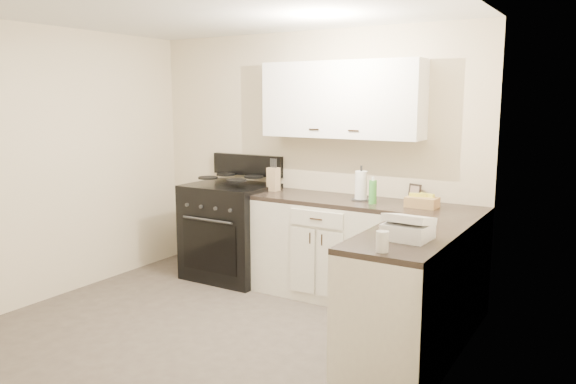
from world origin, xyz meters
The scene contains 20 objects.
floor centered at (0.00, 0.00, 0.00)m, with size 3.60×3.60×0.00m, color #473F38.
ceiling centered at (0.00, 0.00, 2.50)m, with size 3.60×3.60×0.00m, color white.
wall_back centered at (0.00, 1.80, 1.25)m, with size 3.60×3.60×0.00m, color beige.
wall_right centered at (1.80, 0.00, 1.25)m, with size 3.60×3.60×0.00m, color beige.
wall_left centered at (-1.80, 0.00, 1.25)m, with size 3.60×3.60×0.00m, color beige.
base_cabinets_back centered at (0.43, 1.50, 0.45)m, with size 1.55×0.60×0.90m, color beige.
base_cabinets_right centered at (1.50, 0.85, 0.45)m, with size 0.60×1.90×0.90m, color beige.
countertop_back centered at (0.43, 1.50, 0.92)m, with size 1.55×0.60×0.04m, color black.
countertop_right centered at (1.50, 0.85, 0.92)m, with size 0.60×1.90×0.04m, color black.
upper_cabinets centered at (0.43, 1.65, 1.84)m, with size 1.55×0.30×0.70m, color white.
stove centered at (-0.73, 1.48, 0.46)m, with size 0.86×0.74×1.04m, color black.
knife_block centered at (-0.27, 1.57, 1.06)m, with size 0.11×0.10×0.23m, color tan.
paper_towel centered at (0.69, 1.55, 1.07)m, with size 0.11×0.11×0.26m, color white.
soap_bottle centered at (0.85, 1.43, 1.04)m, with size 0.07×0.07×0.21m, color green.
picture_frame centered at (1.12, 1.75, 1.02)m, with size 0.12×0.02×0.15m, color black.
wicker_basket centered at (1.27, 1.50, 0.98)m, with size 0.26×0.17×0.09m, color tan.
countertop_grill centered at (1.54, 0.38, 0.99)m, with size 0.29×0.27×0.10m, color white.
glass_jar centered at (1.51, 0.00, 1.00)m, with size 0.08×0.08×0.13m, color silver.
oven_mitt_near centered at (1.18, 0.34, 0.43)m, with size 0.02×0.13×0.23m, color black.
oven_mitt_far centered at (1.18, 0.67, 0.53)m, with size 0.02×0.15×0.26m, color black.
Camera 1 is at (2.73, -3.09, 1.85)m, focal length 35.00 mm.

